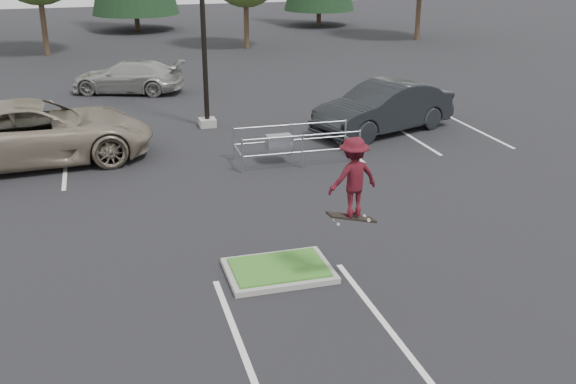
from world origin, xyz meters
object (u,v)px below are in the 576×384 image
object	(u,v)px
light_pole	(202,0)
car_r_charc	(384,108)
car_far_silver	(129,77)
skateboarder	(353,178)
car_l_tan	(36,132)
cart_corral	(283,142)

from	to	relation	value
light_pole	car_r_charc	xyz separation A→B (m)	(6.00, -2.44, -3.67)
car_r_charc	car_far_silver	size ratio (longest dim) A/B	1.09
skateboarder	car_r_charc	bearing A→B (deg)	-126.68
car_l_tan	car_r_charc	size ratio (longest dim) A/B	1.29
car_r_charc	light_pole	bearing A→B (deg)	-132.33
car_l_tan	car_far_silver	xyz separation A→B (m)	(3.38, 9.47, -0.25)
car_far_silver	car_l_tan	bearing A→B (deg)	1.32
car_l_tan	light_pole	bearing A→B (deg)	-69.31
cart_corral	car_l_tan	distance (m)	7.65
light_pole	car_l_tan	bearing A→B (deg)	-154.47
skateboarder	car_r_charc	world-z (taller)	skateboarder
car_l_tan	car_r_charc	world-z (taller)	car_l_tan
cart_corral	car_l_tan	xyz separation A→B (m)	(-7.34, 2.13, 0.30)
cart_corral	car_far_silver	world-z (taller)	car_far_silver
car_far_silver	car_r_charc	bearing A→B (deg)	63.44
skateboarder	car_far_silver	world-z (taller)	skateboarder
cart_corral	light_pole	bearing A→B (deg)	108.46
skateboarder	light_pole	bearing A→B (deg)	-96.95
car_l_tan	car_far_silver	distance (m)	10.06
cart_corral	car_far_silver	bearing A→B (deg)	109.47
light_pole	car_l_tan	world-z (taller)	light_pole
cart_corral	car_r_charc	distance (m)	5.06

